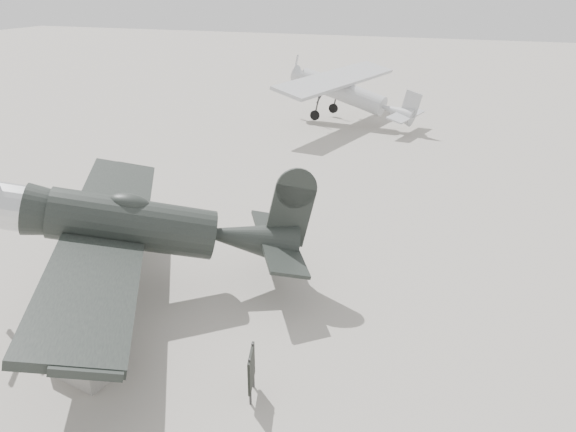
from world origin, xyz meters
name	(u,v)px	position (x,y,z in m)	size (l,w,h in m)	color
ground	(307,305)	(0.00, 0.00, 0.00)	(160.00, 160.00, 0.00)	gray
lowwing_monoplane	(149,227)	(-4.48, -0.81, 2.12)	(9.78, 11.76, 4.00)	black
highwing_monoplane	(347,89)	(-4.23, 21.65, 2.21)	(8.93, 12.47, 3.53)	#A7A9AC
equipment_block	(84,362)	(-4.02, -4.67, 0.36)	(1.44, 0.90, 0.72)	slate
sign_board	(251,369)	(-0.02, -4.02, 0.72)	(0.28, 0.82, 1.20)	#333333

